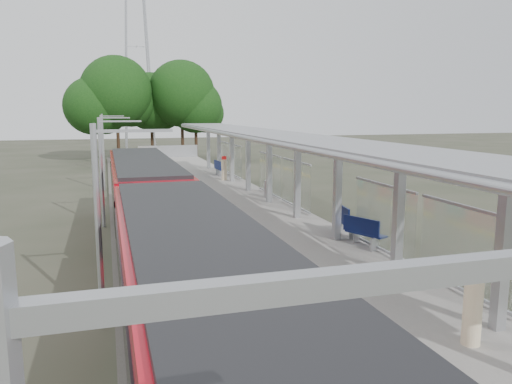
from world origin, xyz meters
TOP-DOWN VIEW (x-y plane):
  - trackbed at (-4.50, 20.00)m, footprint 3.00×70.00m
  - platform at (0.00, 20.00)m, footprint 6.00×50.00m
  - tactile_strip at (-2.55, 20.00)m, footprint 0.60×50.00m
  - end_fence at (0.00, 44.95)m, footprint 6.00×0.10m
  - train at (-4.50, 9.08)m, footprint 2.74×27.60m
  - canopy at (1.61, 16.19)m, footprint 3.27×38.00m
  - pylon at (-1.00, 73.00)m, footprint 8.00×4.00m
  - tree_cluster at (-1.16, 52.85)m, footprint 17.77×10.34m
  - catenary_masts at (-6.22, 19.00)m, footprint 2.08×48.16m
  - bench_near at (2.60, 10.56)m, footprint 0.75×1.75m
  - bench_mid at (2.49, 8.85)m, footprint 1.06×1.58m
  - bench_far at (1.83, 29.26)m, footprint 0.59×1.64m
  - info_pillar_near at (0.96, 1.58)m, footprint 0.38×0.38m
  - info_pillar_far at (1.65, 26.78)m, footprint 0.37×0.37m
  - litter_bin at (2.37, 19.29)m, footprint 0.51×0.51m

SIDE VIEW (x-z plane):
  - trackbed at x=-4.50m, z-range 0.00..0.24m
  - platform at x=0.00m, z-range 0.00..1.00m
  - tactile_strip at x=-2.55m, z-range 1.00..1.02m
  - litter_bin at x=2.37m, z-range 1.00..1.95m
  - bench_mid at x=2.49m, z-range 1.03..2.07m
  - bench_far at x=1.83m, z-range 1.03..2.13m
  - end_fence at x=0.00m, z-range 1.00..2.20m
  - bench_near at x=2.60m, z-range 1.03..2.19m
  - info_pillar_far at x=1.65m, z-range 0.89..2.53m
  - info_pillar_near at x=0.96m, z-range 0.89..2.57m
  - train at x=-4.50m, z-range 0.24..3.86m
  - catenary_masts at x=-6.22m, z-range 0.21..5.61m
  - canopy at x=1.61m, z-range 2.37..6.03m
  - tree_cluster at x=-1.16m, z-range 1.25..12.99m
  - pylon at x=-1.00m, z-range 0.00..38.00m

